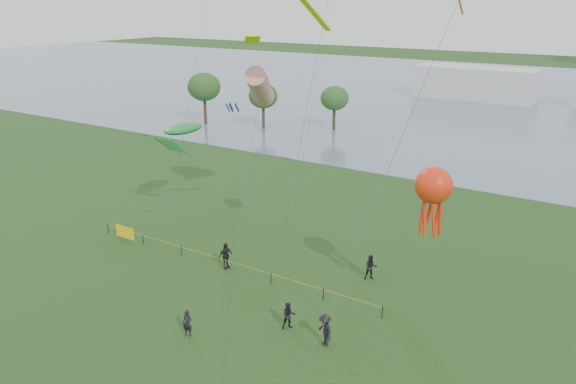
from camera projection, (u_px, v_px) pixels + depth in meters
The scene contains 13 objects.
lake at pixel (545, 101), 105.25m from camera, with size 400.00×120.00×0.08m, color slate.
pavilion_left at pixel (475, 83), 106.39m from camera, with size 22.00×8.00×6.00m, color silver.
trees at pixel (253, 92), 82.24m from camera, with size 23.04×11.28×7.73m.
fence at pixel (161, 243), 42.51m from camera, with size 24.07×0.07×1.05m.
spectator_a at pixel (289, 316), 32.22m from camera, with size 0.80×0.62×1.64m, color black.
spectator_b at pixel (325, 330), 30.62m from camera, with size 1.22×0.70×1.88m, color black.
spectator_c at pixel (226, 256), 39.47m from camera, with size 1.12×0.47×1.92m, color black.
spectator_f at pixel (187, 323), 31.56m from camera, with size 0.57×0.38×1.57m, color black.
spectator_g at pixel (371, 267), 37.91m from camera, with size 0.85×0.67×1.76m, color black.
kite_windsock at pixel (260, 87), 43.56m from camera, with size 4.69×9.26×13.43m.
kite_creature at pixel (183, 129), 44.99m from camera, with size 2.18×5.91×8.61m.
kite_octopus at pixel (434, 187), 30.69m from camera, with size 4.55×3.41×9.45m.
kite_delta at pixel (456, 2), 22.95m from camera, with size 2.49×16.78×19.74m.
Camera 1 is at (15.68, -14.62, 18.04)m, focal length 35.00 mm.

